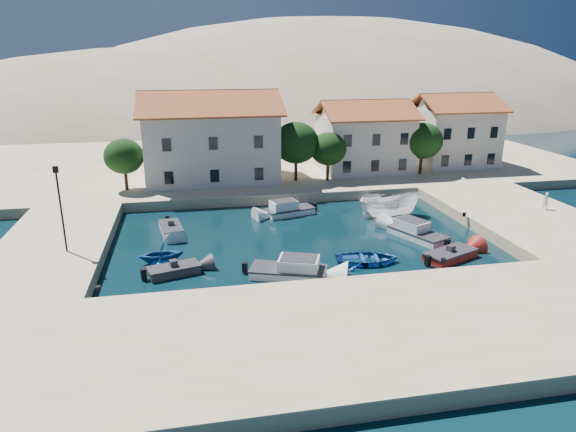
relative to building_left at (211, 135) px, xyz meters
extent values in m
plane|color=black|center=(6.00, -28.00, -5.94)|extent=(400.00, 400.00, 0.00)
cube|color=tan|center=(6.00, -34.00, -5.44)|extent=(52.00, 12.00, 1.00)
cube|color=tan|center=(26.50, -18.00, -5.44)|extent=(11.00, 20.00, 1.00)
cube|color=tan|center=(-13.00, -18.00, -5.44)|extent=(8.00, 20.00, 1.00)
cube|color=tan|center=(8.00, 10.00, -5.44)|extent=(80.00, 36.00, 1.00)
ellipsoid|color=#9C886A|center=(-4.00, 82.00, -25.94)|extent=(198.00, 126.00, 72.00)
ellipsoid|color=#9C886A|center=(41.00, 102.00, -30.94)|extent=(220.00, 176.00, 99.00)
cube|color=beige|center=(0.00, 0.00, -1.19)|extent=(14.00, 9.00, 7.50)
pyramid|color=#964922|center=(0.00, 0.00, 3.66)|extent=(14.70, 9.45, 2.20)
cube|color=beige|center=(18.00, 1.00, -1.69)|extent=(10.00, 8.00, 6.50)
pyramid|color=#964922|center=(18.00, 1.00, 2.46)|extent=(10.50, 8.40, 1.80)
cube|color=beige|center=(30.00, 2.00, -1.44)|extent=(9.00, 8.00, 7.00)
pyramid|color=#964922|center=(30.00, 2.00, 2.96)|extent=(9.45, 8.40, 1.80)
cylinder|color=#382314|center=(-9.00, -3.00, -3.69)|extent=(0.36, 0.36, 2.50)
ellipsoid|color=black|center=(-9.00, -3.00, -1.44)|extent=(4.00, 4.00, 3.60)
cylinder|color=#382314|center=(9.00, -2.50, -3.44)|extent=(0.36, 0.36, 3.00)
ellipsoid|color=black|center=(9.00, -2.50, -0.74)|extent=(5.00, 5.00, 4.50)
cylinder|color=#382314|center=(12.50, -3.00, -3.69)|extent=(0.36, 0.36, 2.50)
ellipsoid|color=black|center=(12.50, -3.00, -1.44)|extent=(4.00, 4.00, 3.60)
cylinder|color=#382314|center=(24.00, -2.00, -3.56)|extent=(0.36, 0.36, 2.75)
ellipsoid|color=black|center=(24.00, -2.00, -1.09)|extent=(4.60, 4.60, 4.14)
cylinder|color=black|center=(-11.50, -20.00, -1.94)|extent=(0.14, 0.14, 6.00)
cube|color=black|center=(-11.50, -20.00, 1.06)|extent=(0.35, 0.25, 0.45)
cylinder|color=black|center=(-8.30, -27.20, -4.79)|extent=(0.36, 0.36, 0.30)
cylinder|color=black|center=(14.00, -27.20, -4.79)|extent=(0.36, 0.36, 0.30)
cylinder|color=black|center=(20.70, -18.00, -4.79)|extent=(0.36, 0.36, 0.30)
cube|color=#313035|center=(-3.97, -23.29, -5.69)|extent=(3.73, 2.42, 0.90)
cube|color=#313035|center=(-3.97, -23.29, -5.36)|extent=(3.82, 2.47, 0.10)
cube|color=#313035|center=(-3.97, -23.29, -5.14)|extent=(0.62, 0.62, 0.50)
cube|color=white|center=(3.71, -25.15, -5.69)|extent=(5.50, 3.78, 0.90)
cube|color=#313035|center=(3.71, -25.15, -5.36)|extent=(5.63, 3.86, 0.10)
cube|color=white|center=(3.71, -25.15, -4.99)|extent=(3.15, 2.65, 0.90)
imported|color=navy|center=(9.81, -23.92, -5.94)|extent=(5.02, 3.91, 0.95)
cube|color=maroon|center=(16.09, -24.39, -5.69)|extent=(4.48, 3.30, 0.90)
cube|color=#313035|center=(16.09, -24.39, -5.36)|extent=(4.59, 3.37, 0.10)
cube|color=#313035|center=(16.09, -24.39, -5.14)|extent=(0.66, 0.66, 0.50)
cube|color=white|center=(15.58, -19.83, -5.69)|extent=(3.85, 5.35, 0.90)
cube|color=#313035|center=(15.58, -19.83, -5.36)|extent=(3.93, 5.47, 0.10)
cube|color=white|center=(15.58, -19.83, -4.99)|extent=(2.63, 3.09, 0.90)
imported|color=white|center=(15.55, -13.79, -5.94)|extent=(5.91, 2.25, 2.28)
cube|color=white|center=(16.22, -10.16, -5.69)|extent=(2.96, 4.25, 0.90)
cube|color=#313035|center=(16.22, -10.16, -5.36)|extent=(3.02, 4.35, 0.10)
cube|color=#313035|center=(16.22, -10.16, -5.14)|extent=(0.63, 0.63, 0.50)
imported|color=navy|center=(-4.91, -21.04, -5.94)|extent=(3.32, 2.92, 1.67)
cube|color=white|center=(-4.34, -14.35, -5.69)|extent=(2.20, 3.88, 0.90)
cube|color=#313035|center=(-4.34, -14.35, -5.36)|extent=(2.25, 3.97, 0.10)
cube|color=#313035|center=(-4.34, -14.35, -5.14)|extent=(0.57, 0.57, 0.50)
cube|color=white|center=(6.52, -11.48, -5.69)|extent=(4.79, 2.96, 0.90)
cube|color=#313035|center=(6.52, -11.48, -5.36)|extent=(4.90, 3.02, 0.10)
cube|color=white|center=(6.52, -11.48, -4.99)|extent=(2.69, 2.15, 0.90)
imported|color=beige|center=(28.95, -17.49, -4.14)|extent=(0.59, 0.40, 1.59)
camera|label=1|loc=(-2.49, -56.68, 8.78)|focal=32.00mm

